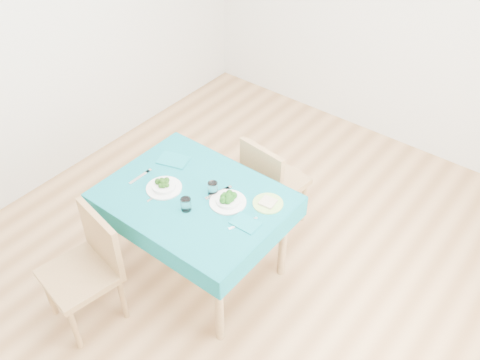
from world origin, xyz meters
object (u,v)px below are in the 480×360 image
Objects in this scene: side_plate at (268,203)px; bowl_far at (228,199)px; chair_far at (277,173)px; bowl_near at (164,185)px; table at (197,235)px; chair_near at (76,263)px.

bowl_far is at bearing -144.33° from side_plate.
bowl_near is at bearing 74.39° from chair_far.
table is 0.87m from chair_near.
chair_near is at bearing 79.81° from chair_far.
chair_near is at bearing -122.32° from bowl_far.
bowl_far is (0.55, 0.87, 0.24)m from chair_near.
bowl_near is 0.46m from bowl_far.
chair_far is 0.98m from bowl_near.
bowl_near is 1.21× the size of side_plate.
chair_near is at bearing -112.76° from table.
bowl_far reaches higher than table.
bowl_near is at bearing -160.82° from table.
bowl_near is at bearing -154.12° from side_plate.
table is at bearing 86.52° from chair_far.
side_plate is (0.30, -0.55, 0.25)m from chair_far.
bowl_far is 1.21× the size of side_plate.
table is 1.19× the size of chair_far.
chair_far reaches higher than table.
chair_far is 5.02× the size of side_plate.
bowl_far reaches higher than side_plate.
side_plate is at bearing 28.87° from table.
bowl_near reaches higher than table.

